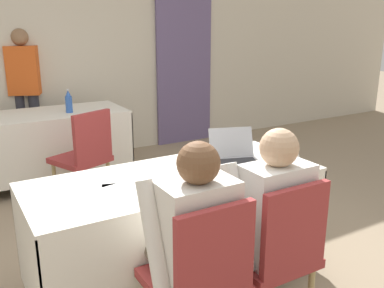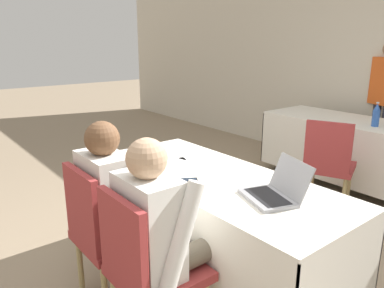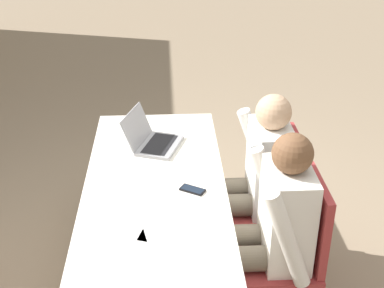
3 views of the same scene
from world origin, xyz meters
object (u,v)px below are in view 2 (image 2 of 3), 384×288
object	(u,v)px
cell_phone	(187,180)
water_bottle	(376,115)
person_white_shirt	(162,231)
chair_far_spare	(328,162)
laptop	(274,192)
person_checkered_shirt	(118,201)
chair_near_left	(104,230)
chair_near_right	(146,266)

from	to	relation	value
cell_phone	water_bottle	xyz separation A→B (m)	(-0.02, 2.42, 0.11)
person_white_shirt	chair_far_spare	bearing A→B (deg)	-80.25
laptop	person_checkered_shirt	distance (m)	0.93
chair_near_left	person_white_shirt	bearing A→B (deg)	-167.72
person_checkered_shirt	person_white_shirt	size ratio (longest dim) A/B	1.00
cell_phone	chair_near_left	world-z (taller)	chair_near_left
cell_phone	chair_near_right	distance (m)	0.62
water_bottle	person_white_shirt	size ratio (longest dim) A/B	0.21
chair_near_left	cell_phone	bearing A→B (deg)	-111.12
water_bottle	chair_near_left	world-z (taller)	water_bottle
laptop	chair_far_spare	distance (m)	1.66
chair_near_right	person_white_shirt	distance (m)	0.19
chair_near_right	water_bottle	bearing A→B (deg)	-84.08
laptop	person_checkered_shirt	world-z (taller)	person_checkered_shirt
chair_near_left	chair_far_spare	bearing A→B (deg)	-92.81
chair_far_spare	person_white_shirt	distance (m)	2.15
person_checkered_shirt	person_white_shirt	xyz separation A→B (m)	(0.47, 0.00, 0.00)
chair_near_left	water_bottle	bearing A→B (deg)	-93.36
laptop	cell_phone	bearing A→B (deg)	-138.30
water_bottle	chair_near_right	bearing A→B (deg)	-84.08
laptop	person_white_shirt	xyz separation A→B (m)	(-0.22, -0.60, -0.13)
cell_phone	chair_near_left	xyz separation A→B (m)	(-0.19, -0.49, -0.26)
chair_near_left	person_white_shirt	world-z (taller)	person_white_shirt
water_bottle	person_white_shirt	world-z (taller)	person_white_shirt
chair_far_spare	person_white_shirt	world-z (taller)	person_white_shirt
chair_near_right	chair_far_spare	bearing A→B (deg)	-80.70
chair_near_left	person_white_shirt	distance (m)	0.51
cell_phone	chair_near_right	bearing A→B (deg)	-28.48
water_bottle	chair_far_spare	size ratio (longest dim) A/B	0.27
laptop	chair_near_right	size ratio (longest dim) A/B	0.43
cell_phone	person_checkered_shirt	xyz separation A→B (m)	(-0.19, -0.38, -0.10)
chair_near_left	person_checkered_shirt	distance (m)	0.19
chair_near_left	chair_far_spare	size ratio (longest dim) A/B	1.00
person_checkered_shirt	chair_near_right	bearing A→B (deg)	167.72
laptop	water_bottle	world-z (taller)	water_bottle
chair_near_right	cell_phone	bearing A→B (deg)	-59.61
water_bottle	chair_near_left	xyz separation A→B (m)	(-0.17, -2.91, -0.36)
water_bottle	chair_near_right	size ratio (longest dim) A/B	0.27
cell_phone	chair_near_left	distance (m)	0.58
laptop	cell_phone	size ratio (longest dim) A/B	2.70
chair_far_spare	person_checkered_shirt	distance (m)	2.13
chair_near_left	person_checkered_shirt	bearing A→B (deg)	-90.00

